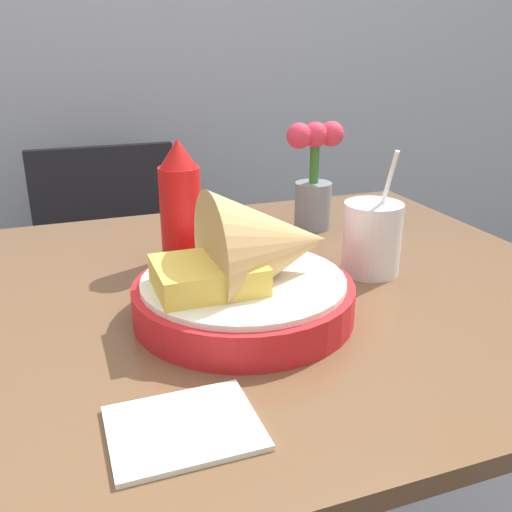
{
  "coord_description": "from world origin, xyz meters",
  "views": [
    {
      "loc": [
        -0.31,
        -0.75,
        1.12
      ],
      "look_at": [
        -0.04,
        -0.03,
        0.82
      ],
      "focal_mm": 40.0,
      "sensor_mm": 36.0,
      "label": 1
    }
  ],
  "objects_px": {
    "ketchup_bottle": "(180,205)",
    "drink_cup": "(372,240)",
    "chair_far_window": "(114,271)",
    "food_basket": "(253,273)",
    "flower_vase": "(314,177)"
  },
  "relations": [
    {
      "from": "chair_far_window",
      "to": "drink_cup",
      "type": "bearing_deg",
      "value": -67.13
    },
    {
      "from": "chair_far_window",
      "to": "ketchup_bottle",
      "type": "relative_size",
      "value": 4.01
    },
    {
      "from": "ketchup_bottle",
      "to": "food_basket",
      "type": "bearing_deg",
      "value": -78.6
    },
    {
      "from": "food_basket",
      "to": "ketchup_bottle",
      "type": "height_order",
      "value": "ketchup_bottle"
    },
    {
      "from": "ketchup_bottle",
      "to": "drink_cup",
      "type": "distance_m",
      "value": 0.32
    },
    {
      "from": "food_basket",
      "to": "flower_vase",
      "type": "relative_size",
      "value": 1.43
    },
    {
      "from": "flower_vase",
      "to": "chair_far_window",
      "type": "bearing_deg",
      "value": 122.23
    },
    {
      "from": "food_basket",
      "to": "drink_cup",
      "type": "height_order",
      "value": "drink_cup"
    },
    {
      "from": "food_basket",
      "to": "flower_vase",
      "type": "xyz_separation_m",
      "value": [
        0.24,
        0.32,
        0.04
      ]
    },
    {
      "from": "drink_cup",
      "to": "chair_far_window",
      "type": "bearing_deg",
      "value": 112.87
    },
    {
      "from": "food_basket",
      "to": "ketchup_bottle",
      "type": "distance_m",
      "value": 0.23
    },
    {
      "from": "drink_cup",
      "to": "flower_vase",
      "type": "relative_size",
      "value": 0.97
    },
    {
      "from": "ketchup_bottle",
      "to": "chair_far_window",
      "type": "bearing_deg",
      "value": 95.19
    },
    {
      "from": "ketchup_bottle",
      "to": "drink_cup",
      "type": "bearing_deg",
      "value": -28.03
    },
    {
      "from": "drink_cup",
      "to": "ketchup_bottle",
      "type": "bearing_deg",
      "value": 151.97
    }
  ]
}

